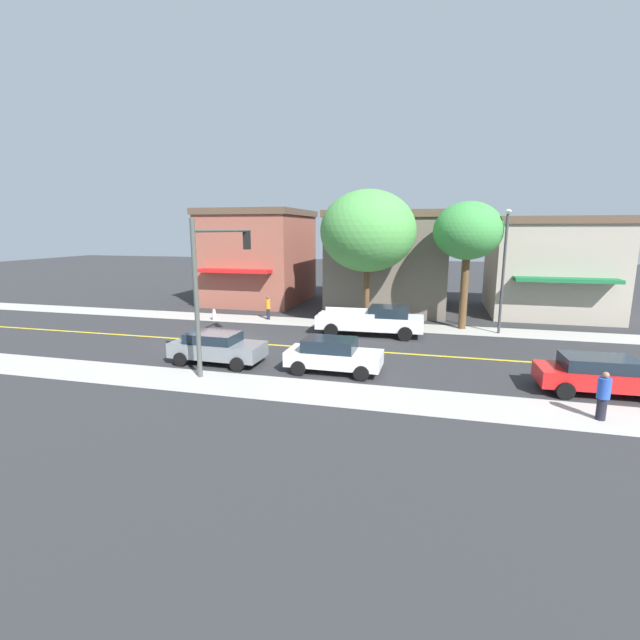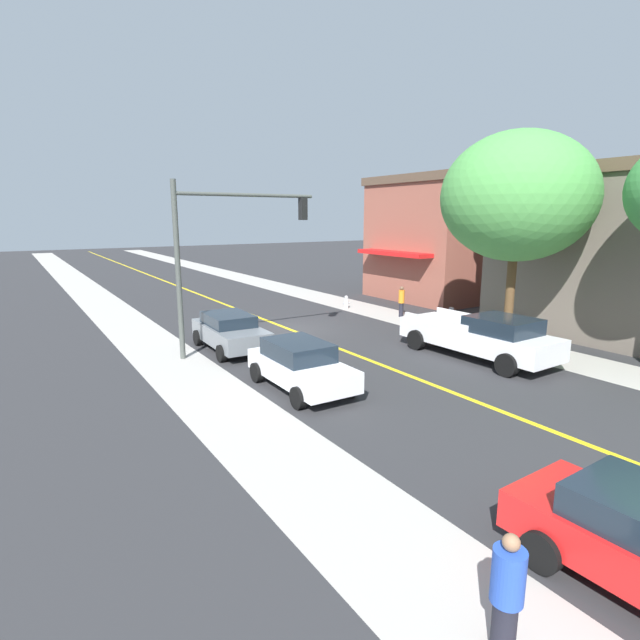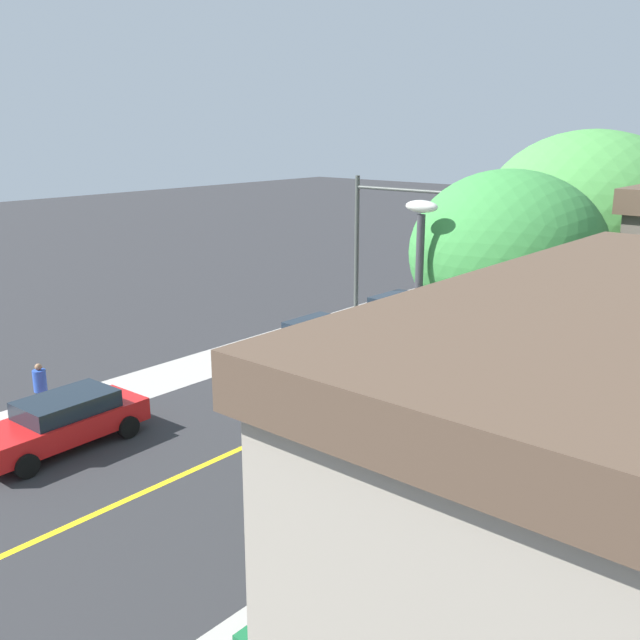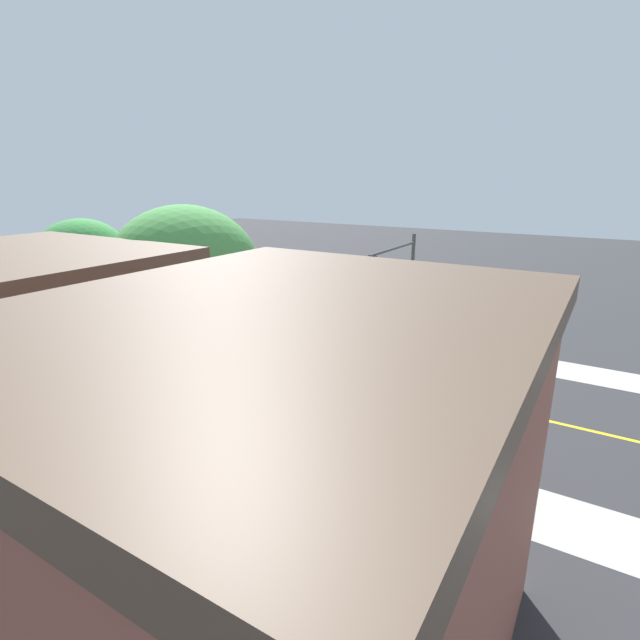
% 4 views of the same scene
% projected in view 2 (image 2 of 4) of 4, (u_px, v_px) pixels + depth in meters
% --- Properties ---
extents(ground_plane, '(140.00, 140.00, 0.00)m').
position_uv_depth(ground_plane, '(290.00, 330.00, 23.49)').
color(ground_plane, '#2D2D30').
extents(sidewalk_left, '(2.59, 126.00, 0.01)m').
position_uv_depth(sidewalk_left, '(392.00, 316.00, 26.79)').
color(sidewalk_left, '#ADA8A0').
rests_on(sidewalk_left, ground).
extents(sidewalk_right, '(2.59, 126.00, 0.01)m').
position_uv_depth(sidewalk_right, '(155.00, 348.00, 20.19)').
color(sidewalk_right, '#ADA8A0').
rests_on(sidewalk_right, ground).
extents(road_centerline_stripe, '(0.20, 126.00, 0.00)m').
position_uv_depth(road_centerline_stripe, '(290.00, 330.00, 23.49)').
color(road_centerline_stripe, yellow).
rests_on(road_centerline_stripe, ground).
extents(tan_rowhouse, '(10.37, 7.76, 7.71)m').
position_uv_depth(tan_rowhouse, '(453.00, 238.00, 32.60)').
color(tan_rowhouse, '#935142').
rests_on(tan_rowhouse, ground).
extents(corner_shop_building, '(10.82, 8.85, 7.41)m').
position_uv_depth(corner_shop_building, '(631.00, 249.00, 23.44)').
color(corner_shop_building, '#665B51').
rests_on(corner_shop_building, ground).
extents(street_tree_left_near, '(5.95, 5.95, 8.53)m').
position_uv_depth(street_tree_left_near, '(518.00, 197.00, 19.51)').
color(street_tree_left_near, brown).
rests_on(street_tree_left_near, ground).
extents(fire_hydrant, '(0.44, 0.24, 0.76)m').
position_uv_depth(fire_hydrant, '(346.00, 302.00, 28.81)').
color(fire_hydrant, silver).
rests_on(fire_hydrant, ground).
extents(parking_meter, '(0.12, 0.18, 1.27)m').
position_uv_depth(parking_meter, '(451.00, 317.00, 22.21)').
color(parking_meter, '#4C4C51').
rests_on(parking_meter, ground).
extents(traffic_light_mast, '(5.79, 0.32, 6.54)m').
position_uv_depth(traffic_light_mast, '(223.00, 239.00, 18.76)').
color(traffic_light_mast, '#474C47').
rests_on(traffic_light_mast, ground).
extents(grey_sedan_right_curb, '(2.13, 4.32, 1.44)m').
position_uv_depth(grey_sedan_right_curb, '(230.00, 331.00, 19.81)').
color(grey_sedan_right_curb, slate).
rests_on(grey_sedan_right_curb, ground).
extents(white_sedan_right_curb, '(2.01, 4.12, 1.48)m').
position_uv_depth(white_sedan_right_curb, '(300.00, 365.00, 15.29)').
color(white_sedan_right_curb, silver).
rests_on(white_sedan_right_curb, ground).
extents(white_pickup_truck, '(2.46, 6.22, 1.73)m').
position_uv_depth(white_pickup_truck, '(480.00, 336.00, 18.53)').
color(white_pickup_truck, silver).
rests_on(white_pickup_truck, ground).
extents(pedestrian_blue_shirt, '(0.40, 0.40, 1.63)m').
position_uv_depth(pedestrian_blue_shirt, '(507.00, 593.00, 5.92)').
color(pedestrian_blue_shirt, black).
rests_on(pedestrian_blue_shirt, ground).
extents(pedestrian_orange_shirt, '(0.31, 0.31, 1.64)m').
position_uv_depth(pedestrian_orange_shirt, '(401.00, 301.00, 26.33)').
color(pedestrian_orange_shirt, black).
rests_on(pedestrian_orange_shirt, ground).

